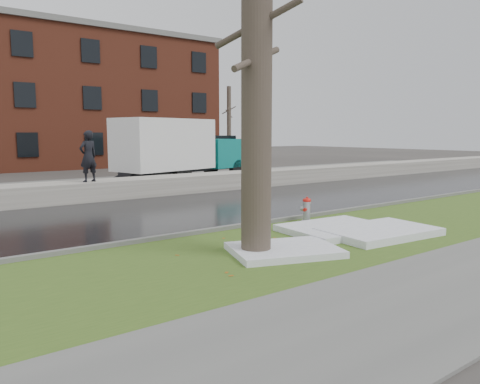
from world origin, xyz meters
TOP-DOWN VIEW (x-y plane):
  - ground at (0.00, 0.00)m, footprint 120.00×120.00m
  - verge at (0.00, -1.25)m, footprint 60.00×4.50m
  - sidewalk at (0.00, -5.00)m, footprint 60.00×3.00m
  - road at (0.00, 4.50)m, footprint 60.00×7.00m
  - parking_lot at (0.00, 13.00)m, footprint 60.00×9.00m
  - curb at (0.00, 1.00)m, footprint 60.00×0.15m
  - snowbank at (0.00, 8.70)m, footprint 60.00×1.60m
  - brick_building at (2.00, 30.00)m, footprint 26.00×12.00m
  - bg_tree_right at (16.00, 24.00)m, footprint 1.40×1.62m
  - fire_hydrant at (1.94, 0.50)m, footprint 0.36×0.34m
  - tree at (-1.50, -1.47)m, footprint 1.57×1.81m
  - box_truck at (4.73, 12.74)m, footprint 9.92×4.34m
  - worker at (-1.55, 8.45)m, footprint 0.79×0.62m
  - snow_patch_near at (1.61, -0.92)m, footprint 2.74×2.19m
  - snow_patch_far at (-0.94, -1.73)m, footprint 2.61×2.24m
  - snow_patch_side at (2.14, -1.83)m, footprint 2.95×2.04m

SIDE VIEW (x-z plane):
  - ground at x=0.00m, z-range 0.00..0.00m
  - road at x=0.00m, z-range 0.00..0.03m
  - parking_lot at x=0.00m, z-range 0.00..0.03m
  - verge at x=0.00m, z-range 0.00..0.04m
  - sidewalk at x=0.00m, z-range 0.00..0.05m
  - curb at x=0.00m, z-range 0.00..0.14m
  - snow_patch_far at x=-0.94m, z-range 0.04..0.18m
  - snow_patch_near at x=1.61m, z-range 0.04..0.20m
  - snow_patch_side at x=2.14m, z-range 0.04..0.22m
  - snowbank at x=0.00m, z-range 0.00..0.75m
  - fire_hydrant at x=1.94m, z-range 0.06..0.79m
  - worker at x=-1.55m, z-range 0.75..2.66m
  - box_truck at x=4.73m, z-range 0.09..3.38m
  - bg_tree_right at x=16.00m, z-range 0.08..6.58m
  - tree at x=-1.50m, z-range 0.07..7.83m
  - brick_building at x=2.00m, z-range 0.00..10.00m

